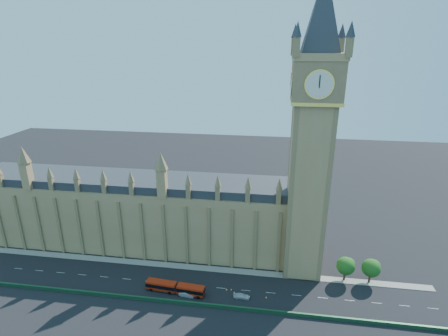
# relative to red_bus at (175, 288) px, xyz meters

# --- Properties ---
(ground) EXTENTS (400.00, 400.00, 0.00)m
(ground) POSITION_rel_red_bus_xyz_m (2.01, 4.09, -1.70)
(ground) COLOR black
(ground) RESTS_ON ground
(palace_westminster) EXTENTS (120.00, 20.00, 28.00)m
(palace_westminster) POSITION_rel_red_bus_xyz_m (-22.99, 26.09, 12.16)
(palace_westminster) COLOR #A37F4E
(palace_westminster) RESTS_ON ground
(elizabeth_tower) EXTENTS (20.59, 20.59, 105.00)m
(elizabeth_tower) POSITION_rel_red_bus_xyz_m (40.01, 18.08, 52.86)
(elizabeth_tower) COLOR #A37F4E
(elizabeth_tower) RESTS_ON ground
(bridge_parapet) EXTENTS (160.00, 0.60, 1.20)m
(bridge_parapet) POSITION_rel_red_bus_xyz_m (2.01, -4.91, -1.10)
(bridge_parapet) COLOR #1E4C2D
(bridge_parapet) RESTS_ON ground
(kerb_north) EXTENTS (160.00, 3.00, 0.16)m
(kerb_north) POSITION_rel_red_bus_xyz_m (2.01, 13.59, -1.62)
(kerb_north) COLOR gray
(kerb_north) RESTS_ON ground
(tree_east_near) EXTENTS (6.00, 6.00, 8.50)m
(tree_east_near) POSITION_rel_red_bus_xyz_m (54.24, 14.17, 3.94)
(tree_east_near) COLOR #382619
(tree_east_near) RESTS_ON ground
(tree_east_far) EXTENTS (6.00, 6.00, 8.50)m
(tree_east_far) POSITION_rel_red_bus_xyz_m (62.24, 14.17, 3.94)
(tree_east_far) COLOR #382619
(tree_east_far) RESTS_ON ground
(red_bus) EXTENTS (19.17, 4.40, 3.23)m
(red_bus) POSITION_rel_red_bus_xyz_m (0.00, 0.00, 0.00)
(red_bus) COLOR #B5220C
(red_bus) RESTS_ON ground
(car_grey) EXTENTS (4.70, 2.33, 1.54)m
(car_grey) POSITION_rel_red_bus_xyz_m (1.26, -0.46, -0.93)
(car_grey) COLOR #3B3E42
(car_grey) RESTS_ON ground
(car_silver) EXTENTS (4.96, 2.28, 1.58)m
(car_silver) POSITION_rel_red_bus_xyz_m (4.01, -1.28, -0.91)
(car_silver) COLOR #979B9E
(car_silver) RESTS_ON ground
(car_white) EXTENTS (5.05, 2.15, 1.45)m
(car_white) POSITION_rel_red_bus_xyz_m (21.02, 0.35, -0.98)
(car_white) COLOR silver
(car_white) RESTS_ON ground
(cone_a) EXTENTS (0.55, 0.55, 0.79)m
(cone_a) POSITION_rel_red_bus_xyz_m (23.42, 0.84, -1.31)
(cone_a) COLOR black
(cone_a) RESTS_ON ground
(cone_b) EXTENTS (0.59, 0.59, 0.72)m
(cone_b) POSITION_rel_red_bus_xyz_m (28.61, 1.23, -1.35)
(cone_b) COLOR black
(cone_b) RESTS_ON ground
(cone_c) EXTENTS (0.51, 0.51, 0.74)m
(cone_c) POSITION_rel_red_bus_xyz_m (16.01, 3.01, -1.34)
(cone_c) COLOR black
(cone_c) RESTS_ON ground
(cone_d) EXTENTS (0.42, 0.42, 0.62)m
(cone_d) POSITION_rel_red_bus_xyz_m (17.45, 3.35, -1.39)
(cone_d) COLOR black
(cone_d) RESTS_ON ground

